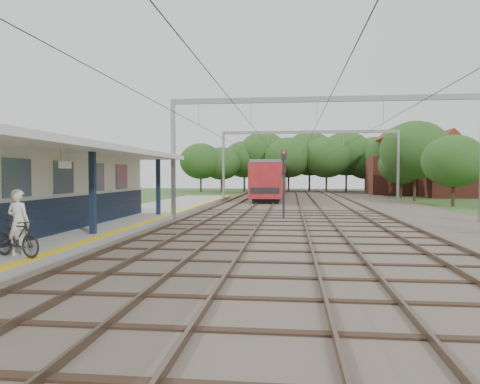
{
  "coord_description": "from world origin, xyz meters",
  "views": [
    {
      "loc": [
        1.81,
        -11.44,
        2.65
      ],
      "look_at": [
        -1.34,
        17.01,
        1.6
      ],
      "focal_mm": 35.0,
      "sensor_mm": 36.0,
      "label": 1
    }
  ],
  "objects_px": {
    "train": "(273,179)",
    "person": "(18,223)",
    "signal_post": "(284,178)",
    "bicycle": "(17,238)"
  },
  "relations": [
    {
      "from": "signal_post",
      "to": "train",
      "type": "bearing_deg",
      "value": 68.75
    },
    {
      "from": "train",
      "to": "signal_post",
      "type": "bearing_deg",
      "value": -86.67
    },
    {
      "from": "bicycle",
      "to": "signal_post",
      "type": "distance_m",
      "value": 16.84
    },
    {
      "from": "train",
      "to": "person",
      "type": "bearing_deg",
      "value": -96.53
    },
    {
      "from": "bicycle",
      "to": "train",
      "type": "relative_size",
      "value": 0.05
    },
    {
      "from": "person",
      "to": "train",
      "type": "distance_m",
      "value": 47.07
    },
    {
      "from": "person",
      "to": "bicycle",
      "type": "xyz_separation_m",
      "value": [
        0.05,
        -0.16,
        -0.41
      ]
    },
    {
      "from": "person",
      "to": "signal_post",
      "type": "xyz_separation_m",
      "value": [
        7.21,
        14.99,
        1.19
      ]
    },
    {
      "from": "signal_post",
      "to": "person",
      "type": "bearing_deg",
      "value": -140.25
    },
    {
      "from": "person",
      "to": "bicycle",
      "type": "relative_size",
      "value": 1.06
    }
  ]
}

